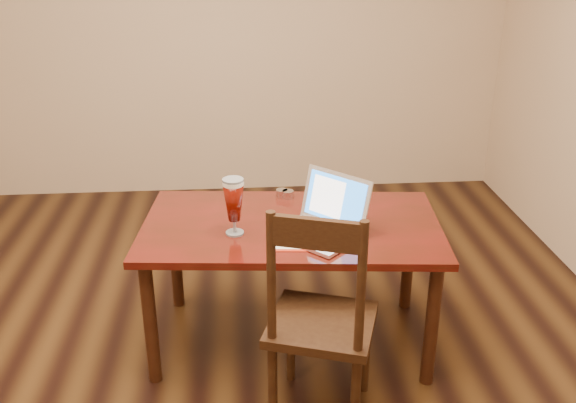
{
  "coord_description": "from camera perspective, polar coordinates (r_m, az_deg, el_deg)",
  "views": [
    {
      "loc": [
        0.22,
        -2.36,
        1.97
      ],
      "look_at": [
        0.43,
        0.26,
        0.84
      ],
      "focal_mm": 40.0,
      "sensor_mm": 36.0,
      "label": 1
    }
  ],
  "objects": [
    {
      "name": "dining_chair",
      "position": [
        2.68,
        2.91,
        -10.62
      ],
      "size": [
        0.53,
        0.52,
        1.0
      ],
      "rotation": [
        0.0,
        0.0,
        -0.32
      ],
      "color": "#311C0D",
      "rests_on": "ground"
    },
    {
      "name": "dining_table",
      "position": [
        3.08,
        0.26,
        -3.12
      ],
      "size": [
        1.48,
        0.92,
        0.93
      ],
      "rotation": [
        0.0,
        0.0,
        -0.09
      ],
      "color": "#510D0A",
      "rests_on": "ground"
    },
    {
      "name": "ground",
      "position": [
        3.08,
        -7.9,
        -16.64
      ],
      "size": [
        5.0,
        5.0,
        0.0
      ],
      "primitive_type": "plane",
      "color": "black",
      "rests_on": "ground"
    }
  ]
}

